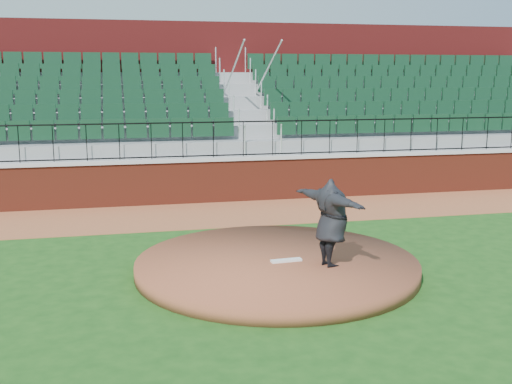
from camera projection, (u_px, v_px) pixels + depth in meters
ground at (274, 277)px, 11.37m from camera, size 90.00×90.00×0.00m
warning_track at (224, 213)px, 16.54m from camera, size 34.00×3.20×0.01m
field_wall at (214, 181)px, 17.96m from camera, size 34.00×0.35×1.20m
wall_cap at (214, 159)px, 17.84m from camera, size 34.00×0.45×0.10m
wall_railing at (213, 140)px, 17.74m from camera, size 34.00×0.05×1.00m
seating_stands at (200, 116)px, 20.26m from camera, size 34.00×5.10×4.60m
concourse_wall at (190, 99)px, 22.86m from camera, size 34.00×0.50×5.50m
pitchers_mound at (277, 266)px, 11.62m from camera, size 5.24×5.24×0.25m
pitching_rubber at (286, 260)px, 11.45m from camera, size 0.59×0.19×0.04m
pitcher at (331, 223)px, 11.06m from camera, size 1.08×2.02×1.59m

